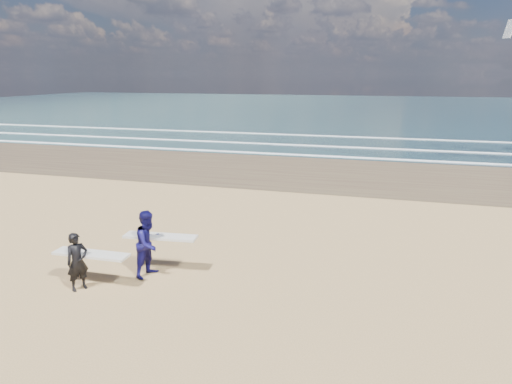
% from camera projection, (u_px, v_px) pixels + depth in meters
% --- Properties ---
extents(ocean, '(220.00, 100.00, 0.02)m').
position_uv_depth(ocean, '(474.00, 111.00, 74.19)').
color(ocean, '#1B333C').
rests_on(ocean, ground).
extents(surfer_near, '(2.21, 0.99, 1.65)m').
position_uv_depth(surfer_near, '(80.00, 260.00, 12.55)').
color(surfer_near, black).
rests_on(surfer_near, ground).
extents(surfer_far, '(2.24, 1.29, 2.00)m').
position_uv_depth(surfer_far, '(150.00, 243.00, 13.39)').
color(surfer_far, '#100D4A').
rests_on(surfer_far, ground).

